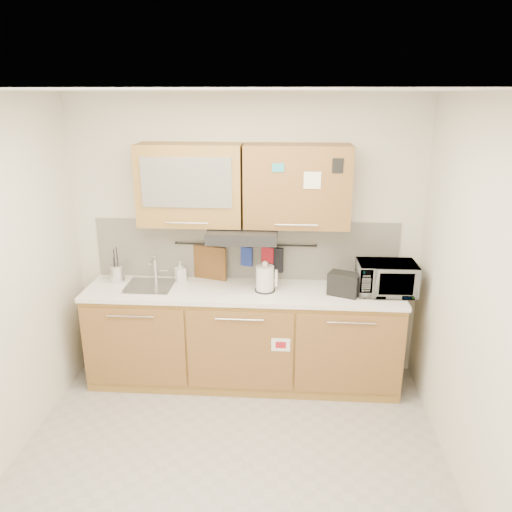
# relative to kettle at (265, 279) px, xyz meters

# --- Properties ---
(floor) EXTENTS (3.20, 3.20, 0.00)m
(floor) POSITION_rel_kettle_xyz_m (-0.20, -1.17, -1.03)
(floor) COLOR #9E9993
(floor) RESTS_ON ground
(ceiling) EXTENTS (3.20, 3.20, 0.00)m
(ceiling) POSITION_rel_kettle_xyz_m (-0.20, -1.17, 1.57)
(ceiling) COLOR white
(ceiling) RESTS_ON wall_back
(wall_back) EXTENTS (3.20, 0.00, 3.20)m
(wall_back) POSITION_rel_kettle_xyz_m (-0.20, 0.33, 0.27)
(wall_back) COLOR silver
(wall_back) RESTS_ON ground
(wall_right) EXTENTS (0.00, 3.00, 3.00)m
(wall_right) POSITION_rel_kettle_xyz_m (1.40, -1.17, 0.27)
(wall_right) COLOR silver
(wall_right) RESTS_ON ground
(base_cabinet) EXTENTS (2.80, 0.64, 0.88)m
(base_cabinet) POSITION_rel_kettle_xyz_m (-0.20, 0.02, -0.63)
(base_cabinet) COLOR #A87B3B
(base_cabinet) RESTS_ON floor
(countertop) EXTENTS (2.82, 0.62, 0.04)m
(countertop) POSITION_rel_kettle_xyz_m (-0.20, 0.02, -0.13)
(countertop) COLOR white
(countertop) RESTS_ON base_cabinet
(backsplash) EXTENTS (2.80, 0.02, 0.56)m
(backsplash) POSITION_rel_kettle_xyz_m (-0.20, 0.32, 0.17)
(backsplash) COLOR silver
(backsplash) RESTS_ON countertop
(upper_cabinets) EXTENTS (1.82, 0.37, 0.70)m
(upper_cabinets) POSITION_rel_kettle_xyz_m (-0.20, 0.15, 0.80)
(upper_cabinets) COLOR #A87B3B
(upper_cabinets) RESTS_ON wall_back
(range_hood) EXTENTS (0.60, 0.46, 0.10)m
(range_hood) POSITION_rel_kettle_xyz_m (-0.20, 0.08, 0.39)
(range_hood) COLOR black
(range_hood) RESTS_ON upper_cabinets
(sink) EXTENTS (0.42, 0.40, 0.26)m
(sink) POSITION_rel_kettle_xyz_m (-1.05, 0.04, -0.11)
(sink) COLOR silver
(sink) RESTS_ON countertop
(utensil_rail) EXTENTS (1.30, 0.02, 0.02)m
(utensil_rail) POSITION_rel_kettle_xyz_m (-0.20, 0.28, 0.23)
(utensil_rail) COLOR black
(utensil_rail) RESTS_ON backsplash
(utensil_crock) EXTENTS (0.17, 0.17, 0.33)m
(utensil_crock) POSITION_rel_kettle_xyz_m (-1.37, 0.13, -0.02)
(utensil_crock) COLOR silver
(utensil_crock) RESTS_ON countertop
(kettle) EXTENTS (0.20, 0.18, 0.28)m
(kettle) POSITION_rel_kettle_xyz_m (0.00, 0.00, 0.00)
(kettle) COLOR silver
(kettle) RESTS_ON countertop
(toaster) EXTENTS (0.30, 0.24, 0.20)m
(toaster) POSITION_rel_kettle_xyz_m (0.68, -0.04, -0.01)
(toaster) COLOR black
(toaster) RESTS_ON countertop
(microwave) EXTENTS (0.51, 0.35, 0.28)m
(microwave) POSITION_rel_kettle_xyz_m (1.05, 0.02, 0.03)
(microwave) COLOR #999999
(microwave) RESTS_ON countertop
(soap_bottle) EXTENTS (0.12, 0.12, 0.19)m
(soap_bottle) POSITION_rel_kettle_xyz_m (-0.80, 0.19, -0.01)
(soap_bottle) COLOR #999999
(soap_bottle) RESTS_ON countertop
(cutting_board) EXTENTS (0.32, 0.12, 0.40)m
(cutting_board) POSITION_rel_kettle_xyz_m (-0.53, 0.26, 0.01)
(cutting_board) COLOR brown
(cutting_board) RESTS_ON utensil_rail
(oven_mitt) EXTENTS (0.11, 0.06, 0.18)m
(oven_mitt) POSITION_rel_kettle_xyz_m (-0.18, 0.26, 0.12)
(oven_mitt) COLOR navy
(oven_mitt) RESTS_ON utensil_rail
(dark_pouch) EXTENTS (0.15, 0.09, 0.23)m
(dark_pouch) POSITION_rel_kettle_xyz_m (0.08, 0.26, 0.09)
(dark_pouch) COLOR black
(dark_pouch) RESTS_ON utensil_rail
(pot_holder) EXTENTS (0.11, 0.07, 0.14)m
(pot_holder) POSITION_rel_kettle_xyz_m (0.01, 0.26, 0.14)
(pot_holder) COLOR red
(pot_holder) RESTS_ON utensil_rail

